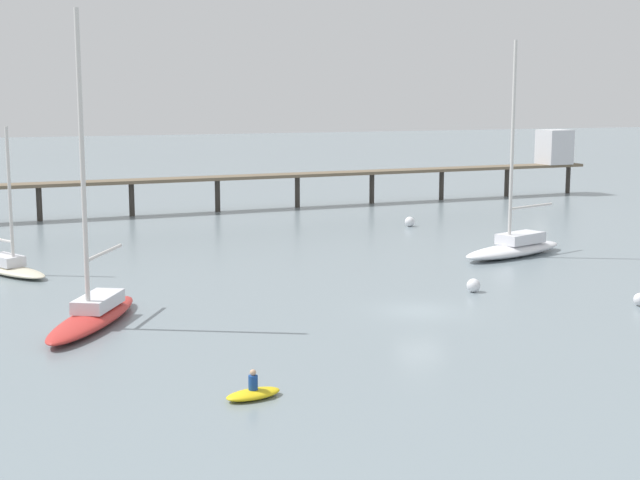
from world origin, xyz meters
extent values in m
plane|color=gray|center=(0.00, 0.00, 0.00)|extent=(400.00, 400.00, 0.00)
cube|color=brown|center=(0.00, 43.35, 3.22)|extent=(84.27, 6.70, 0.30)
cylinder|color=#38332D|center=(-16.43, 42.54, 1.53)|extent=(0.50, 0.50, 3.07)
cylinder|color=#38332D|center=(-8.21, 42.95, 1.53)|extent=(0.50, 0.50, 3.07)
cylinder|color=#38332D|center=(0.00, 43.35, 1.53)|extent=(0.50, 0.50, 3.07)
cylinder|color=#38332D|center=(8.21, 43.75, 1.53)|extent=(0.50, 0.50, 3.07)
cylinder|color=#38332D|center=(16.43, 44.16, 1.53)|extent=(0.50, 0.50, 3.07)
cylinder|color=#38332D|center=(24.64, 44.56, 1.53)|extent=(0.50, 0.50, 3.07)
cylinder|color=#38332D|center=(32.86, 44.96, 1.53)|extent=(0.50, 0.50, 3.07)
cylinder|color=#38332D|center=(41.07, 45.37, 1.53)|extent=(0.50, 0.50, 3.07)
cube|color=silver|center=(39.02, 45.26, 5.26)|extent=(3.20, 3.20, 3.79)
ellipsoid|color=white|center=(13.47, 12.54, 0.42)|extent=(9.88, 5.61, 0.85)
cube|color=silver|center=(14.19, 12.80, 1.20)|extent=(3.92, 2.86, 0.72)
cylinder|color=silver|center=(13.02, 12.38, 7.84)|extent=(0.24, 0.24, 13.99)
cylinder|color=silver|center=(15.22, 13.17, 3.36)|extent=(4.46, 1.75, 0.19)
ellipsoid|color=beige|center=(-19.81, 17.96, 0.26)|extent=(5.15, 7.32, 0.52)
cube|color=silver|center=(-20.08, 18.48, 0.84)|extent=(2.48, 3.01, 0.64)
cylinder|color=silver|center=(-19.64, 17.64, 4.91)|extent=(0.21, 0.21, 8.77)
cylinder|color=silver|center=(-20.29, 18.87, 2.10)|extent=(1.46, 2.52, 0.17)
ellipsoid|color=red|center=(-16.52, 2.90, 0.36)|extent=(6.62, 9.63, 0.72)
cube|color=silver|center=(-16.14, 3.59, 1.04)|extent=(3.02, 3.80, 0.64)
cylinder|color=silver|center=(-16.75, 2.47, 7.99)|extent=(0.24, 0.24, 14.54)
cylinder|color=silver|center=(-15.65, 4.49, 3.34)|extent=(2.38, 4.13, 0.19)
ellipsoid|color=yellow|center=(-12.18, -10.42, 0.17)|extent=(2.39, 1.45, 0.35)
cylinder|color=navy|center=(-12.18, -10.42, 0.62)|extent=(0.43, 0.43, 0.55)
sphere|color=tan|center=(-12.18, -10.42, 1.02)|extent=(0.24, 0.24, 0.24)
sphere|color=silver|center=(11.65, -3.00, 0.35)|extent=(0.70, 0.70, 0.70)
sphere|color=silver|center=(4.96, 3.15, 0.40)|extent=(0.79, 0.79, 0.79)
sphere|color=silver|center=(12.93, 28.01, 0.42)|extent=(0.84, 0.84, 0.84)
camera|label=1|loc=(-21.50, -42.76, 11.47)|focal=52.13mm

